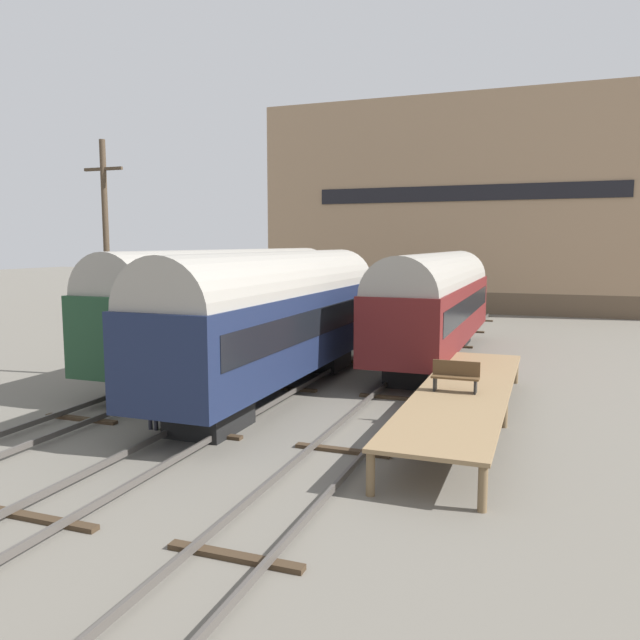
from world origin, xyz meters
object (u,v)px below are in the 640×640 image
at_px(train_car_green, 235,299).
at_px(person_worker, 152,397).
at_px(train_car_navy, 278,314).
at_px(bench, 456,375).
at_px(train_car_maroon, 436,300).
at_px(utility_pole, 107,257).

bearing_deg(train_car_green, person_worker, -75.37).
bearing_deg(train_car_navy, train_car_green, 131.66).
height_order(train_car_green, bench, train_car_green).
relative_size(bench, person_worker, 0.84).
distance_m(train_car_green, train_car_maroon, 9.34).
relative_size(train_car_green, person_worker, 11.07).
distance_m(train_car_green, bench, 13.06).
bearing_deg(bench, train_car_maroon, 102.98).
bearing_deg(person_worker, train_car_navy, 73.78).
height_order(train_car_maroon, person_worker, train_car_maroon).
relative_size(person_worker, utility_pole, 0.17).
xyz_separation_m(train_car_green, utility_pole, (-3.39, -4.58, 2.00)).
distance_m(train_car_navy, bench, 7.17).
height_order(train_car_green, person_worker, train_car_green).
xyz_separation_m(train_car_green, train_car_navy, (4.29, -4.82, -0.03)).
xyz_separation_m(train_car_green, train_car_maroon, (8.57, 3.70, -0.11)).
distance_m(train_car_green, utility_pole, 6.04).
height_order(train_car_green, train_car_navy, train_car_green).
bearing_deg(person_worker, utility_pole, 136.72).
bearing_deg(person_worker, bench, 22.31).
distance_m(train_car_green, person_worker, 10.83).
relative_size(train_car_green, utility_pole, 1.92).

